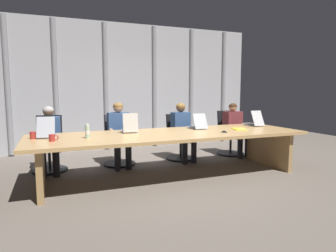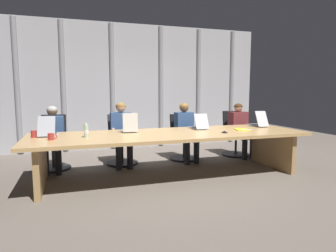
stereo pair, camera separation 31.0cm
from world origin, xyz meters
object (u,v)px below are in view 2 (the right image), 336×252
at_px(office_chair_center, 183,142).
at_px(office_chair_right_mid, 235,139).
at_px(person_left_end, 53,135).
at_px(water_bottle_primary, 86,131).
at_px(office_chair_left_mid, 121,145).
at_px(coffee_mug_far, 34,134).
at_px(conference_mic_left_side, 224,132).
at_px(office_chair_left_end, 53,149).
at_px(coffee_mug_near, 51,137).
at_px(person_right_mid, 240,127).
at_px(person_left_mid, 122,130).
at_px(laptop_right_mid, 257,123).
at_px(laptop_left_end, 48,132).
at_px(person_center, 186,128).
at_px(spiral_notepad, 242,130).
at_px(laptop_left_mid, 130,128).

xyz_separation_m(office_chair_center, office_chair_right_mid, (1.22, 0.00, 0.01)).
height_order(person_left_end, water_bottle_primary, person_left_end).
bearing_deg(office_chair_left_mid, office_chair_right_mid, 85.53).
relative_size(office_chair_center, coffee_mug_far, 7.03).
bearing_deg(office_chair_right_mid, conference_mic_left_side, -29.69).
height_order(water_bottle_primary, conference_mic_left_side, water_bottle_primary).
relative_size(office_chair_left_end, coffee_mug_near, 7.70).
bearing_deg(office_chair_left_mid, person_right_mid, 81.85).
xyz_separation_m(office_chair_center, person_left_mid, (-1.29, -0.16, 0.32)).
bearing_deg(conference_mic_left_side, laptop_right_mid, 30.72).
height_order(laptop_right_mid, office_chair_right_mid, laptop_right_mid).
distance_m(office_chair_center, coffee_mug_near, 2.79).
relative_size(office_chair_center, person_right_mid, 0.81).
bearing_deg(coffee_mug_far, person_left_end, 74.94).
height_order(laptop_left_end, office_chair_center, laptop_left_end).
distance_m(office_chair_right_mid, person_center, 1.28).
xyz_separation_m(conference_mic_left_side, spiral_notepad, (0.46, 0.21, -0.01)).
relative_size(office_chair_right_mid, coffee_mug_near, 7.63).
distance_m(office_chair_left_mid, person_center, 1.32).
bearing_deg(spiral_notepad, laptop_left_mid, -175.87).
bearing_deg(coffee_mug_near, laptop_left_mid, 22.19).
distance_m(laptop_left_end, person_center, 2.60).
distance_m(person_center, coffee_mug_far, 2.81).
distance_m(person_left_end, conference_mic_left_side, 2.96).
xyz_separation_m(coffee_mug_far, conference_mic_left_side, (2.91, -0.44, -0.03)).
height_order(coffee_mug_near, spiral_notepad, coffee_mug_near).
bearing_deg(laptop_right_mid, laptop_left_end, 97.23).
distance_m(laptop_left_mid, laptop_right_mid, 2.53).
distance_m(office_chair_left_mid, coffee_mug_near, 1.77).
height_order(office_chair_left_mid, office_chair_right_mid, office_chair_right_mid).
bearing_deg(office_chair_left_end, water_bottle_primary, 30.10).
bearing_deg(office_chair_right_mid, office_chair_center, -82.74).
bearing_deg(laptop_right_mid, conference_mic_left_side, 127.27).
distance_m(office_chair_left_mid, person_left_end, 1.27).
height_order(office_chair_right_mid, coffee_mug_near, office_chair_right_mid).
height_order(coffee_mug_near, coffee_mug_far, coffee_mug_far).
bearing_deg(coffee_mug_near, laptop_left_end, 98.16).
relative_size(laptop_left_end, person_left_end, 0.44).
height_order(person_left_mid, coffee_mug_near, person_left_mid).
relative_size(laptop_right_mid, person_left_mid, 0.44).
distance_m(person_left_end, person_left_mid, 1.21).
height_order(office_chair_left_mid, water_bottle_primary, office_chair_left_mid).
relative_size(office_chair_left_end, spiral_notepad, 2.76).
distance_m(laptop_right_mid, water_bottle_primary, 3.28).
relative_size(office_chair_left_mid, water_bottle_primary, 4.48).
relative_size(water_bottle_primary, coffee_mug_near, 1.68).
height_order(office_chair_left_mid, office_chair_center, office_chair_left_mid).
relative_size(person_left_end, spiral_notepad, 3.25).
bearing_deg(laptop_left_mid, person_left_end, 69.96).
distance_m(laptop_right_mid, coffee_mug_far, 3.99).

